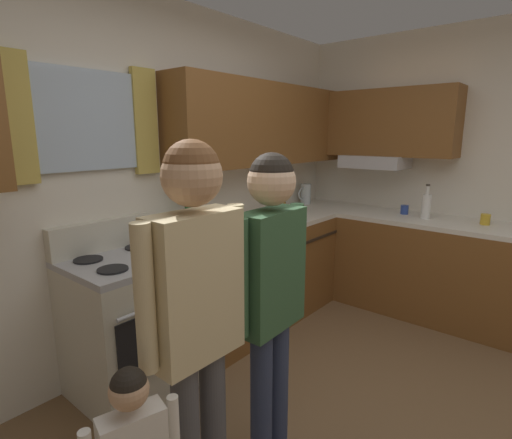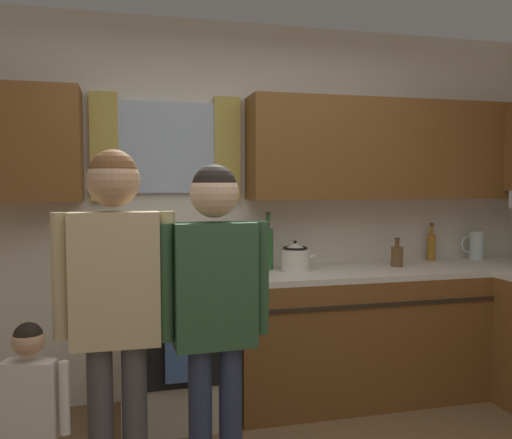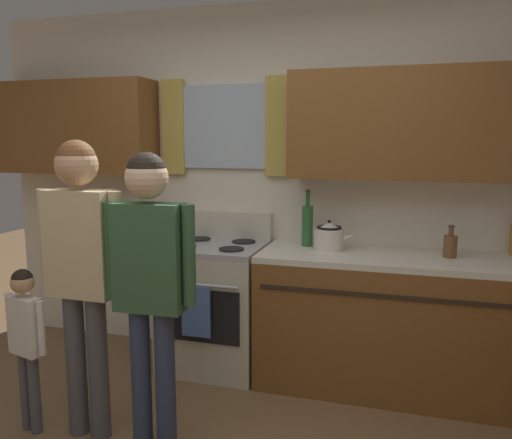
{
  "view_description": "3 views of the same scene",
  "coord_description": "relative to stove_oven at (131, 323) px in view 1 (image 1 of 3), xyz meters",
  "views": [
    {
      "loc": [
        -1.69,
        -0.56,
        1.65
      ],
      "look_at": [
        0.11,
        0.93,
        1.14
      ],
      "focal_mm": 27.77,
      "sensor_mm": 36.0,
      "label": 1
    },
    {
      "loc": [
        -0.73,
        -1.78,
        1.49
      ],
      "look_at": [
        -0.03,
        1.0,
        1.29
      ],
      "focal_mm": 37.03,
      "sensor_mm": 36.0,
      "label": 2
    },
    {
      "loc": [
        0.87,
        -1.77,
        1.62
      ],
      "look_at": [
        0.07,
        0.95,
        1.19
      ],
      "focal_mm": 35.73,
      "sensor_mm": 36.0,
      "label": 3
    }
  ],
  "objects": [
    {
      "name": "bottle_wine_green",
      "position": [
        0.64,
        0.13,
        0.58
      ],
      "size": [
        0.08,
        0.08,
        0.39
      ],
      "color": "#2D6633",
      "rests_on": "kitchen_counter_run"
    },
    {
      "name": "bottle_milk_white",
      "position": [
        2.37,
        -1.05,
        0.55
      ],
      "size": [
        0.08,
        0.08,
        0.31
      ],
      "color": "white",
      "rests_on": "kitchen_counter_run"
    },
    {
      "name": "stovetop_kettle",
      "position": [
        0.81,
        0.04,
        0.53
      ],
      "size": [
        0.27,
        0.2,
        0.21
      ],
      "color": "silver",
      "rests_on": "kitchen_counter_run"
    },
    {
      "name": "mug_mustard_yellow",
      "position": [
        2.46,
        -1.51,
        0.48
      ],
      "size": [
        0.12,
        0.08,
        0.09
      ],
      "color": "gold",
      "rests_on": "kitchen_counter_run"
    },
    {
      "name": "bottle_squat_brown",
      "position": [
        1.57,
        0.04,
        0.51
      ],
      "size": [
        0.08,
        0.08,
        0.21
      ],
      "color": "brown",
      "rests_on": "kitchen_counter_run"
    },
    {
      "name": "adult_holding_child",
      "position": [
        -0.35,
        -1.04,
        0.56
      ],
      "size": [
        0.51,
        0.22,
        1.63
      ],
      "color": "#4C4C51",
      "rests_on": "ground"
    },
    {
      "name": "stove_oven",
      "position": [
        0.0,
        0.0,
        0.0
      ],
      "size": [
        0.7,
        0.67,
        1.1
      ],
      "color": "beige",
      "rests_on": "ground"
    },
    {
      "name": "bottle_oil_amber",
      "position": [
        1.97,
        0.24,
        0.54
      ],
      "size": [
        0.06,
        0.06,
        0.29
      ],
      "color": "#B27223",
      "rests_on": "kitchen_counter_run"
    },
    {
      "name": "adult_in_plaid",
      "position": [
        0.06,
        -1.08,
        0.52
      ],
      "size": [
        0.49,
        0.21,
        1.57
      ],
      "color": "#2D3856",
      "rests_on": "ground"
    },
    {
      "name": "right_wall_unit",
      "position": [
        2.71,
        -1.45,
        0.93
      ],
      "size": [
        0.52,
        4.05,
        2.6
      ],
      "color": "silver",
      "rests_on": "ground"
    },
    {
      "name": "water_pitcher",
      "position": [
        2.33,
        0.2,
        0.54
      ],
      "size": [
        0.19,
        0.11,
        0.22
      ],
      "color": "silver",
      "rests_on": "kitchen_counter_run"
    },
    {
      "name": "kitchen_counter_run",
      "position": [
        1.89,
        -0.46,
        -0.02
      ],
      "size": [
        2.34,
        2.24,
        0.9
      ],
      "color": "brown",
      "rests_on": "ground"
    },
    {
      "name": "back_wall_unit",
      "position": [
        0.46,
        0.27,
        1.01
      ],
      "size": [
        4.6,
        0.42,
        2.6
      ],
      "color": "silver",
      "rests_on": "ground"
    },
    {
      "name": "mug_cobalt_blue",
      "position": [
        2.48,
        -0.83,
        0.48
      ],
      "size": [
        0.11,
        0.07,
        0.08
      ],
      "color": "#2D479E",
      "rests_on": "kitchen_counter_run"
    }
  ]
}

